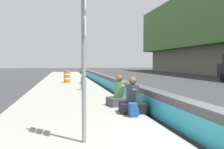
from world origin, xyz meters
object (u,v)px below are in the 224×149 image
(construction_barrel, at_px, (67,77))
(seated_person_middle, at_px, (119,96))
(backpack, at_px, (133,110))
(route_sign_post, at_px, (84,38))
(seated_person_foreground, at_px, (133,101))
(fire_hydrant, at_px, (83,82))

(construction_barrel, bearing_deg, seated_person_middle, -171.04)
(seated_person_middle, height_order, backpack, seated_person_middle)
(seated_person_middle, bearing_deg, backpack, 179.51)
(route_sign_post, distance_m, backpack, 3.30)
(seated_person_foreground, height_order, seated_person_middle, seated_person_foreground)
(route_sign_post, relative_size, backpack, 9.00)
(route_sign_post, height_order, backpack, route_sign_post)
(route_sign_post, xyz_separation_m, construction_barrel, (15.39, 0.14, -1.61))
(fire_hydrant, bearing_deg, route_sign_post, 175.93)
(fire_hydrant, distance_m, construction_barrel, 5.59)
(seated_person_foreground, xyz_separation_m, seated_person_middle, (1.36, 0.13, -0.00))
(fire_hydrant, relative_size, seated_person_middle, 0.76)
(seated_person_foreground, bearing_deg, fire_hydrant, 8.55)
(route_sign_post, xyz_separation_m, seated_person_foreground, (2.76, -1.77, -1.73))
(fire_hydrant, xyz_separation_m, backpack, (-7.70, -0.92, -0.25))
(fire_hydrant, relative_size, construction_barrel, 0.93)
(seated_person_middle, bearing_deg, fire_hydrant, 9.26)
(fire_hydrant, bearing_deg, seated_person_middle, -170.74)
(seated_person_middle, relative_size, backpack, 2.88)
(seated_person_foreground, height_order, construction_barrel, seated_person_foreground)
(seated_person_foreground, bearing_deg, route_sign_post, 147.32)
(fire_hydrant, bearing_deg, seated_person_foreground, -171.45)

